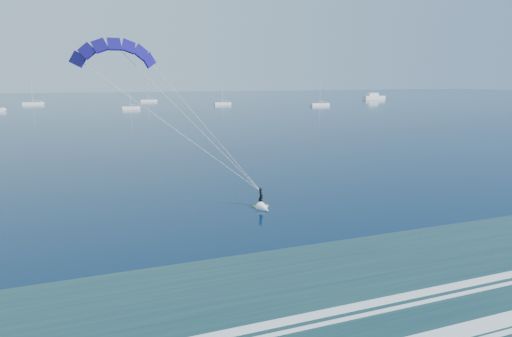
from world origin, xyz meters
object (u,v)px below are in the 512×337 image
object	(u,v)px
sailboat_3	(131,108)
sailboat_2	(33,103)
kitesurfer_rig	(193,123)
motor_yacht	(374,97)
sailboat_6	(320,104)
sailboat_4	(148,101)
sailboat_5	(222,103)

from	to	relation	value
sailboat_3	sailboat_2	bearing A→B (deg)	127.24
kitesurfer_rig	motor_yacht	bearing A→B (deg)	50.99
sailboat_3	sailboat_6	distance (m)	86.09
kitesurfer_rig	sailboat_3	distance (m)	157.79
sailboat_3	sailboat_6	size ratio (longest dim) A/B	0.80
kitesurfer_rig	motor_yacht	world-z (taller)	kitesurfer_rig
sailboat_4	sailboat_5	world-z (taller)	sailboat_4
motor_yacht	sailboat_5	size ratio (longest dim) A/B	1.28
sailboat_4	sailboat_6	bearing A→B (deg)	-43.66
sailboat_4	sailboat_2	bearing A→B (deg)	-172.78
motor_yacht	sailboat_3	world-z (taller)	sailboat_3
sailboat_6	sailboat_3	bearing A→B (deg)	176.22
motor_yacht	kitesurfer_rig	bearing A→B (deg)	-129.01
sailboat_5	motor_yacht	bearing A→B (deg)	12.77
sailboat_5	sailboat_2	bearing A→B (deg)	157.97
sailboat_2	sailboat_5	bearing A→B (deg)	-22.03
motor_yacht	sailboat_6	distance (m)	80.59
sailboat_3	sailboat_4	distance (m)	63.03
sailboat_3	sailboat_4	size ratio (longest dim) A/B	0.84
sailboat_2	sailboat_6	xyz separation A→B (m)	(126.76, -59.42, -0.00)
motor_yacht	sailboat_3	distance (m)	156.37
sailboat_3	sailboat_5	distance (m)	49.29
sailboat_4	sailboat_5	bearing A→B (deg)	-55.03
kitesurfer_rig	sailboat_4	size ratio (longest dim) A/B	1.55
sailboat_6	sailboat_4	bearing A→B (deg)	136.34
sailboat_3	sailboat_5	world-z (taller)	sailboat_5
kitesurfer_rig	sailboat_2	xyz separation A→B (m)	(-29.54, 210.92, -7.91)
motor_yacht	sailboat_6	xyz separation A→B (m)	(-64.56, -48.23, -0.87)
motor_yacht	sailboat_5	bearing A→B (deg)	-167.23
motor_yacht	sailboat_6	world-z (taller)	sailboat_6
sailboat_2	sailboat_5	size ratio (longest dim) A/B	1.12
sailboat_4	motor_yacht	bearing A→B (deg)	-7.80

